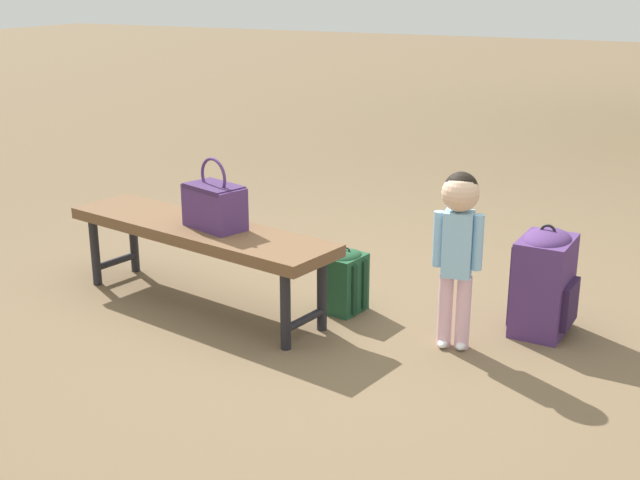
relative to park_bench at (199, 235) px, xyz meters
The scene contains 6 objects.
ground_plane 0.87m from the park_bench, ahead, with size 40.00×40.00×0.00m, color brown.
park_bench is the anchor object (origin of this frame).
handbag 0.21m from the park_bench, ahead, with size 0.36×0.27×0.37m.
child_standing 1.37m from the park_bench, ahead, with size 0.23×0.17×0.85m.
backpack_large 1.76m from the park_bench, 16.02° to the left, with size 0.30×0.34×0.55m.
backpack_small 0.80m from the park_bench, 21.10° to the left, with size 0.21×0.23×0.35m.
Camera 1 is at (1.65, -3.45, 1.69)m, focal length 46.31 mm.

